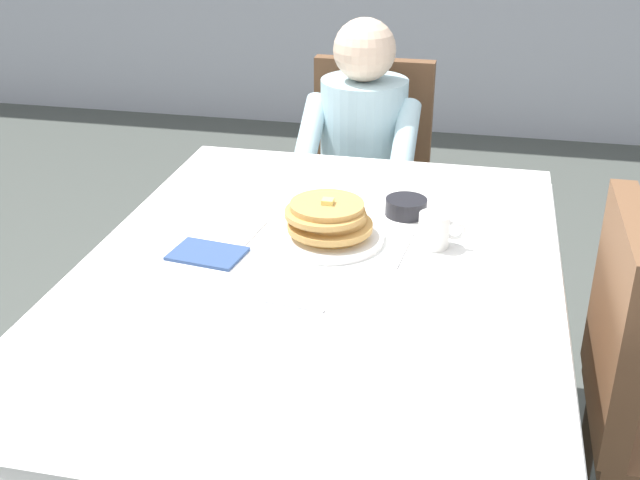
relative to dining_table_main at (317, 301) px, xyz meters
name	(u,v)px	position (x,y,z in m)	size (l,w,h in m)	color
dining_table_main	(317,301)	(0.00, 0.00, 0.00)	(1.12, 1.52, 0.74)	white
chair_diner	(368,172)	(-0.07, 1.17, -0.12)	(0.44, 0.45, 0.93)	brown
diner_person	(361,151)	(-0.07, 1.01, 0.02)	(0.40, 0.43, 1.12)	silver
plate_breakfast	(328,237)	(-0.01, 0.15, 0.10)	(0.28, 0.28, 0.02)	white
breakfast_stack	(328,219)	(-0.01, 0.15, 0.15)	(0.21, 0.21, 0.09)	tan
cup_coffee	(435,230)	(0.25, 0.17, 0.13)	(0.11, 0.08, 0.08)	white
bowl_butter	(406,207)	(0.16, 0.34, 0.11)	(0.11, 0.11, 0.04)	black
fork_left_of_plate	(252,235)	(-0.20, 0.13, 0.09)	(0.18, 0.01, 0.01)	silver
knife_right_of_plate	(403,250)	(0.18, 0.13, 0.09)	(0.20, 0.01, 0.01)	silver
spoon_near_edge	(291,305)	(-0.02, -0.18, 0.09)	(0.15, 0.01, 0.01)	silver
napkin_folded	(207,254)	(-0.27, 0.01, 0.09)	(0.17, 0.12, 0.01)	#334C7F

